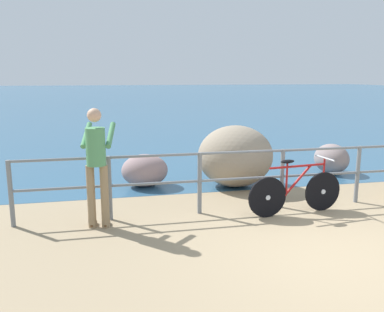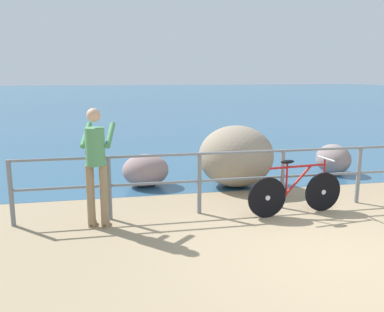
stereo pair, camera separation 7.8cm
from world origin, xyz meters
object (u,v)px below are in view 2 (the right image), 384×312
(breakwater_boulder_left, at_px, (146,170))
(breakwater_boulder_right, at_px, (333,159))
(person_at_railing, at_px, (96,162))
(breakwater_boulder_main, at_px, (236,156))
(bicycle, at_px, (296,191))

(breakwater_boulder_left, height_order, breakwater_boulder_right, breakwater_boulder_right)
(person_at_railing, height_order, breakwater_boulder_right, person_at_railing)
(breakwater_boulder_main, bearing_deg, bicycle, -76.68)
(bicycle, relative_size, breakwater_boulder_main, 1.11)
(bicycle, height_order, person_at_railing, person_at_railing)
(bicycle, xyz_separation_m, breakwater_boulder_right, (2.10, 2.45, -0.05))
(breakwater_boulder_main, distance_m, breakwater_boulder_right, 2.62)
(bicycle, height_order, breakwater_boulder_main, breakwater_boulder_main)
(breakwater_boulder_left, distance_m, breakwater_boulder_right, 4.36)
(breakwater_boulder_left, relative_size, breakwater_boulder_right, 1.05)
(bicycle, bearing_deg, person_at_railing, 171.99)
(bicycle, bearing_deg, breakwater_boulder_main, 96.59)
(bicycle, height_order, breakwater_boulder_left, bicycle)
(person_at_railing, height_order, breakwater_boulder_main, person_at_railing)
(person_at_railing, distance_m, breakwater_boulder_left, 2.42)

